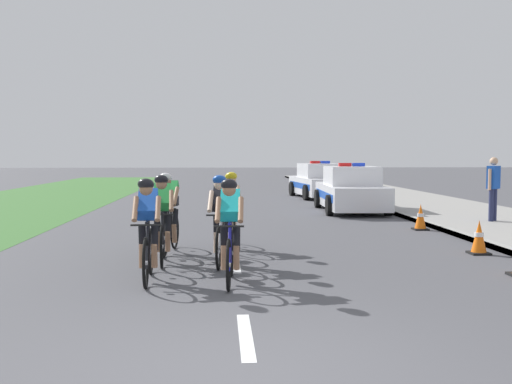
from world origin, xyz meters
The scene contains 15 objects.
ground_plane centered at (0.00, 0.00, 0.00)m, with size 160.00×160.00×0.00m, color #4C4C51.
sidewalk_slab centered at (7.17, 14.00, 0.06)m, with size 4.21×60.00×0.12m, color gray.
kerb_edge centered at (5.14, 14.00, 0.07)m, with size 0.16×60.00×0.13m, color #9E9E99.
lane_markings_centre centered at (0.00, 5.10, 0.00)m, with size 0.14×17.60×0.01m.
cyclist_lead centered at (-1.32, 3.80, 0.79)m, with size 0.43×1.72×1.56m.
cyclist_second centered at (-0.12, 3.58, 0.79)m, with size 0.43×1.72×1.56m.
cyclist_third centered at (-1.25, 5.25, 0.79)m, with size 0.44×1.72×1.56m.
cyclist_fourth centered at (-0.24, 5.08, 0.79)m, with size 0.45×1.72×1.56m.
cyclist_fifth centered at (-1.22, 6.30, 0.79)m, with size 0.45×1.72×1.56m.
cyclist_sixth centered at (-0.08, 6.74, 0.79)m, with size 0.45×1.72×1.56m.
police_car_nearest centered at (4.01, 14.25, 0.68)m, with size 2.11×4.46×1.59m.
police_car_second centered at (4.01, 20.47, 0.68)m, with size 2.30×4.54×1.59m.
traffic_cone_mid centered at (4.68, 9.42, 0.31)m, with size 0.36×0.36×0.64m.
traffic_cone_far centered at (4.58, 5.85, 0.31)m, with size 0.36×0.36×0.64m.
spectator_closest centered at (6.88, 10.19, 1.08)m, with size 0.45×0.40×1.68m.
Camera 1 is at (-0.25, -4.87, 1.86)m, focal length 41.53 mm.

